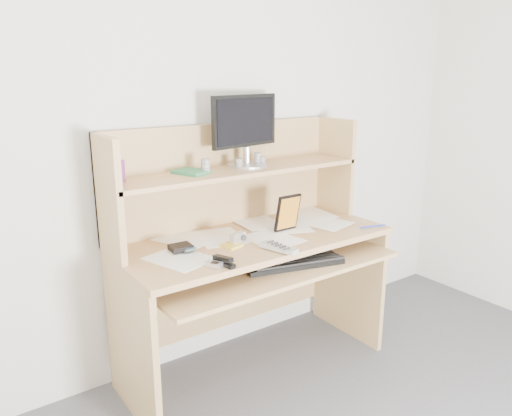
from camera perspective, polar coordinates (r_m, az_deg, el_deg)
back_wall at (r=2.69m, az=-4.10°, el=8.63°), size 3.60×0.04×2.50m
desk at (r=2.62m, az=-1.14°, el=-4.03°), size 1.40×0.70×1.30m
paper_clutter at (r=2.54m, az=-0.13°, el=-3.28°), size 1.32×0.54×0.01m
keyboard at (r=2.46m, az=4.12°, el=-6.08°), size 0.52×0.29×0.03m
tv_remote at (r=2.34m, az=2.59°, el=-4.57°), size 0.11×0.20×0.02m
flip_phone at (r=2.16m, az=-4.85°, el=-6.33°), size 0.07×0.09×0.02m
stapler at (r=2.17m, az=-3.68°, el=-6.00°), size 0.05×0.12×0.04m
wallet at (r=2.36m, az=-8.61°, el=-4.48°), size 0.10×0.09×0.03m
sticky_note_pad at (r=2.40m, az=-2.83°, el=-4.30°), size 0.10×0.10×0.01m
digital_camera at (r=2.43m, az=-2.10°, el=-3.42°), size 0.09×0.05×0.05m
game_case at (r=2.59m, az=3.63°, el=-0.55°), size 0.14×0.02×0.20m
blue_pen at (r=2.75m, az=13.16°, el=-2.06°), size 0.15×0.05×0.01m
card_box at (r=2.32m, az=-15.60°, el=4.02°), size 0.07×0.04×0.10m
shelf_book at (r=2.46m, az=-7.42°, el=4.12°), size 0.17×0.20×0.02m
chip_stack_a at (r=2.56m, az=-1.97°, el=5.09°), size 0.04×0.04×0.05m
chip_stack_b at (r=2.44m, az=-5.78°, el=4.77°), size 0.06×0.06×0.07m
chip_stack_c at (r=2.66m, az=0.73°, el=5.39°), size 0.04×0.04×0.04m
chip_stack_d at (r=2.66m, az=0.21°, el=5.64°), size 0.05×0.05×0.07m
monitor at (r=2.61m, az=-1.24°, el=9.08°), size 0.42×0.21×0.37m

